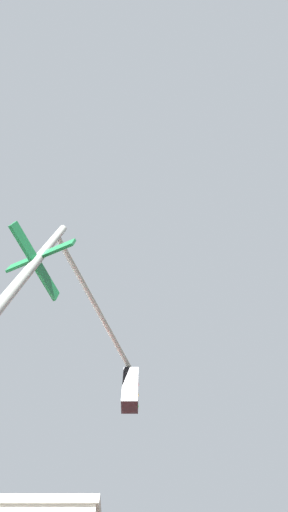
{
  "coord_description": "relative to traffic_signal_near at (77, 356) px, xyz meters",
  "views": [
    {
      "loc": [
        -5.68,
        -8.81,
        1.11
      ],
      "look_at": [
        -5.68,
        -7.16,
        5.22
      ],
      "focal_mm": 22.11,
      "sensor_mm": 36.0,
      "label": 1
    }
  ],
  "objects": [
    {
      "name": "traffic_signal_near",
      "position": [
        0.0,
        0.0,
        0.0
      ],
      "size": [
        1.76,
        3.44,
        6.25
      ],
      "color": "slate",
      "rests_on": "ground_plane"
    }
  ]
}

